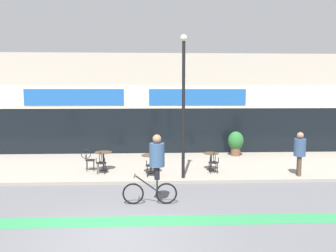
{
  "coord_description": "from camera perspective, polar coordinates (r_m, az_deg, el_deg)",
  "views": [
    {
      "loc": [
        0.9,
        -7.33,
        3.45
      ],
      "look_at": [
        1.47,
        5.68,
        2.05
      ],
      "focal_mm": 35.0,
      "sensor_mm": 36.0,
      "label": 1
    }
  ],
  "objects": [
    {
      "name": "ground_plane",
      "position": [
        8.15,
        -9.14,
        -18.96
      ],
      "size": [
        120.0,
        120.0,
        0.0
      ],
      "primitive_type": "plane",
      "color": "#5B5B60"
    },
    {
      "name": "cafe_chair_0_side",
      "position": [
        14.17,
        -13.7,
        -5.48
      ],
      "size": [
        0.6,
        0.45,
        0.9
      ],
      "rotation": [
        0.0,
        0.0,
        0.14
      ],
      "color": "black",
      "rests_on": "sidewalk_slab"
    },
    {
      "name": "storefront_facade",
      "position": [
        19.33,
        -5.2,
        3.89
      ],
      "size": [
        40.0,
        4.06,
        5.41
      ],
      "color": "#B2A899",
      "rests_on": "ground"
    },
    {
      "name": "cafe_chair_0_near",
      "position": [
        13.46,
        -11.6,
        -6.03
      ],
      "size": [
        0.42,
        0.58,
        0.9
      ],
      "rotation": [
        0.0,
        0.0,
        1.53
      ],
      "color": "black",
      "rests_on": "sidewalk_slab"
    },
    {
      "name": "bistro_table_2",
      "position": [
        13.99,
        7.5,
        -5.53
      ],
      "size": [
        0.63,
        0.63,
        0.72
      ],
      "color": "black",
      "rests_on": "sidewalk_slab"
    },
    {
      "name": "bike_lane_stripe",
      "position": [
        9.12,
        -8.34,
        -16.11
      ],
      "size": [
        36.0,
        0.7,
        0.01
      ],
      "primitive_type": "cube",
      "color": "#2D844C",
      "rests_on": "ground"
    },
    {
      "name": "lamp_post",
      "position": [
        12.29,
        2.72,
        5.07
      ],
      "size": [
        0.26,
        0.26,
        5.39
      ],
      "color": "black",
      "rests_on": "sidewalk_slab"
    },
    {
      "name": "bistro_table_0",
      "position": [
        14.06,
        -11.19,
        -5.35
      ],
      "size": [
        0.72,
        0.72,
        0.78
      ],
      "color": "black",
      "rests_on": "sidewalk_slab"
    },
    {
      "name": "bistro_table_1",
      "position": [
        13.38,
        -3.01,
        -5.92
      ],
      "size": [
        0.76,
        0.76,
        0.74
      ],
      "color": "black",
      "rests_on": "sidewalk_slab"
    },
    {
      "name": "cafe_chair_2_near",
      "position": [
        13.39,
        7.97,
        -6.03
      ],
      "size": [
        0.41,
        0.58,
        0.9
      ],
      "rotation": [
        0.0,
        0.0,
        1.6
      ],
      "color": "black",
      "rests_on": "sidewalk_slab"
    },
    {
      "name": "sidewalk_slab",
      "position": [
        15.0,
        -5.94,
        -6.94
      ],
      "size": [
        40.0,
        5.5,
        0.12
      ],
      "primitive_type": "cube",
      "color": "gray",
      "rests_on": "ground"
    },
    {
      "name": "cafe_chair_1_near",
      "position": [
        12.77,
        -3.01,
        -6.58
      ],
      "size": [
        0.42,
        0.58,
        0.9
      ],
      "rotation": [
        0.0,
        0.0,
        1.62
      ],
      "color": "black",
      "rests_on": "sidewalk_slab"
    },
    {
      "name": "pedestrian_near_end",
      "position": [
        13.84,
        21.96,
        -3.89
      ],
      "size": [
        0.54,
        0.54,
        1.72
      ],
      "rotation": [
        0.0,
        0.0,
        2.88
      ],
      "color": "#4C3D2D",
      "rests_on": "sidewalk_slab"
    },
    {
      "name": "cyclist_0",
      "position": [
        9.96,
        -2.2,
        -6.45
      ],
      "size": [
        1.67,
        0.48,
        2.15
      ],
      "rotation": [
        0.0,
        0.0,
        3.13
      ],
      "color": "black",
      "rests_on": "ground"
    },
    {
      "name": "planter_pot",
      "position": [
        17.21,
        11.71,
        -2.79
      ],
      "size": [
        0.79,
        0.79,
        1.25
      ],
      "color": "brown",
      "rests_on": "sidewalk_slab"
    }
  ]
}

